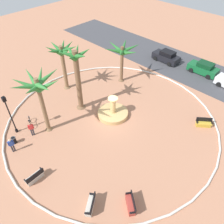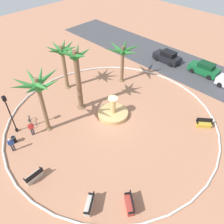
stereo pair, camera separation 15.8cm
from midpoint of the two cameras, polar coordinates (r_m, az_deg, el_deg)
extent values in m
plane|color=tan|center=(23.92, -0.29, -2.23)|extent=(80.00, 80.00, 0.00)
torus|color=silver|center=(23.85, -0.29, -2.05)|extent=(22.00, 22.00, 0.20)
cube|color=#424247|center=(34.45, 18.32, 10.71)|extent=(48.00, 8.00, 0.03)
cylinder|color=tan|center=(24.43, 0.04, -0.37)|extent=(3.30, 3.30, 0.45)
cylinder|color=teal|center=(24.46, 0.04, -0.43)|extent=(2.91, 2.91, 0.34)
cylinder|color=tan|center=(23.70, 0.04, 1.64)|extent=(0.59, 0.59, 1.79)
cylinder|color=#E0B370|center=(23.10, 0.04, 3.46)|extent=(1.06, 1.06, 0.12)
cylinder|color=brown|center=(23.76, -8.79, 7.62)|extent=(0.55, 0.55, 6.93)
cone|color=brown|center=(25.67, -8.06, 1.66)|extent=(1.05, 1.05, 0.50)
cone|color=#28702D|center=(21.61, -8.30, 13.88)|extent=(1.75, 0.60, 1.07)
cone|color=#28702D|center=(22.31, -7.71, 14.62)|extent=(1.28, 1.79, 1.22)
cone|color=#28702D|center=(22.83, -9.15, 15.05)|extent=(1.48, 1.70, 1.27)
cone|color=#28702D|center=(22.76, -10.78, 15.03)|extent=(1.77, 0.67, 1.10)
cone|color=#28702D|center=(22.19, -11.71, 14.25)|extent=(1.49, 1.73, 1.06)
cone|color=#28702D|center=(21.64, -10.31, 13.29)|extent=(1.35, 1.76, 1.29)
cylinder|color=brown|center=(21.93, -17.37, 1.39)|extent=(0.40, 0.40, 6.14)
cone|color=brown|center=(23.77, -16.02, -3.81)|extent=(0.76, 0.76, 0.50)
cone|color=#337F38|center=(19.46, -17.38, 6.00)|extent=(2.44, 0.70, 1.18)
cone|color=#337F38|center=(20.11, -16.07, 6.62)|extent=(2.16, 1.88, 1.66)
cone|color=#337F38|center=(20.77, -16.30, 8.66)|extent=(0.58, 2.42, 1.18)
cone|color=#337F38|center=(21.29, -18.04, 8.38)|extent=(2.01, 2.09, 1.60)
cone|color=#337F38|center=(21.31, -20.00, 8.12)|extent=(2.42, 0.83, 1.49)
cone|color=#337F38|center=(20.82, -21.51, 6.65)|extent=(2.05, 2.04, 1.59)
cone|color=#337F38|center=(20.15, -21.70, 5.93)|extent=(0.86, 2.45, 1.30)
cone|color=#337F38|center=(19.63, -19.96, 5.19)|extent=(1.89, 2.24, 1.41)
cylinder|color=brown|center=(27.72, -12.28, 10.86)|extent=(0.46, 0.46, 5.61)
cone|color=brown|center=(29.07, -11.57, 6.54)|extent=(0.87, 0.87, 0.50)
cone|color=#28702D|center=(25.95, -12.06, 14.63)|extent=(2.00, 0.75, 1.39)
cone|color=#28702D|center=(26.35, -11.11, 15.48)|extent=(1.88, 1.72, 1.19)
cone|color=#28702D|center=(27.05, -11.54, 15.95)|extent=(0.61, 1.98, 1.33)
cone|color=#28702D|center=(27.36, -12.59, 16.07)|extent=(1.70, 1.86, 1.34)
cone|color=#28702D|center=(27.26, -14.27, 15.82)|extent=(2.02, 0.68, 1.25)
cone|color=#28702D|center=(26.74, -14.86, 14.96)|extent=(1.66, 1.87, 1.42)
cone|color=#28702D|center=(26.10, -14.59, 14.67)|extent=(0.73, 2.03, 1.18)
cone|color=#28702D|center=(25.78, -13.24, 14.54)|extent=(1.87, 1.72, 1.20)
cylinder|color=brown|center=(28.73, 2.33, 11.98)|extent=(0.41, 0.41, 4.76)
cone|color=brown|center=(29.84, 2.22, 8.43)|extent=(0.77, 0.77, 0.50)
cone|color=#28702D|center=(27.21, 4.24, 14.82)|extent=(2.37, 0.66, 1.35)
cone|color=#28702D|center=(28.13, 4.65, 15.94)|extent=(1.61, 2.35, 1.19)
cone|color=#28702D|center=(28.74, 2.96, 16.64)|extent=(1.66, 2.33, 1.15)
cone|color=#28702D|center=(28.44, 0.74, 16.29)|extent=(2.37, 0.58, 1.25)
cone|color=#28702D|center=(27.50, 0.17, 15.41)|extent=(1.69, 2.32, 1.21)
cone|color=#28702D|center=(26.79, 2.16, 14.65)|extent=(1.83, 2.25, 1.20)
cube|color=beige|center=(17.99, -5.84, -22.41)|extent=(1.32, 1.60, 0.12)
cube|color=black|center=(17.69, -5.20, -22.11)|extent=(0.98, 1.36, 0.50)
cube|color=#B6ADA0|center=(18.22, -5.78, -22.76)|extent=(1.22, 1.47, 0.39)
cube|color=black|center=(17.57, -6.52, -24.36)|extent=(0.42, 0.32, 0.24)
cube|color=black|center=(18.19, -5.27, -20.14)|extent=(0.42, 0.32, 0.24)
cube|color=beige|center=(20.13, -19.39, -15.20)|extent=(0.57, 1.62, 0.12)
cube|color=black|center=(19.77, -19.25, -15.09)|extent=(0.15, 1.60, 0.50)
cube|color=#B6ADA0|center=(20.33, -19.23, -15.60)|extent=(0.52, 1.49, 0.39)
cube|color=black|center=(19.91, -21.31, -16.17)|extent=(0.45, 0.10, 0.24)
cube|color=black|center=(20.15, -17.69, -13.79)|extent=(0.45, 0.10, 0.24)
cube|color=#B73D33|center=(17.99, 4.42, -22.26)|extent=(1.58, 1.37, 0.12)
cube|color=black|center=(17.75, 5.19, -21.72)|extent=(1.32, 1.03, 0.50)
cube|color=#9C342B|center=(18.21, 4.38, -22.62)|extent=(1.45, 1.26, 0.39)
cube|color=black|center=(17.55, 4.99, -24.22)|extent=(0.34, 0.41, 0.24)
cube|color=black|center=(18.19, 3.93, -19.98)|extent=(0.34, 0.41, 0.24)
cube|color=gold|center=(24.86, 22.20, -2.60)|extent=(1.55, 1.40, 0.12)
cube|color=black|center=(24.82, 22.27, -1.77)|extent=(1.29, 1.08, 0.50)
cube|color=gold|center=(25.03, 22.05, -3.02)|extent=(1.43, 1.29, 0.39)
cube|color=black|center=(25.02, 23.91, -2.44)|extent=(0.35, 0.40, 0.24)
cube|color=black|center=(24.54, 20.62, -2.29)|extent=(0.35, 0.40, 0.24)
cylinder|color=black|center=(23.50, -24.47, -1.24)|extent=(0.12, 0.12, 3.97)
cylinder|color=black|center=(24.68, -23.29, -4.36)|extent=(0.28, 0.28, 0.30)
cube|color=black|center=(22.20, -26.03, 2.94)|extent=(0.32, 0.32, 0.44)
sphere|color=#F2EDCC|center=(22.20, -26.03, 2.94)|extent=(0.22, 0.22, 0.22)
cone|color=black|center=(22.05, -26.24, 3.51)|extent=(0.20, 0.20, 0.18)
cylinder|color=black|center=(23.52, -23.86, -6.62)|extent=(0.40, 0.40, 0.70)
torus|color=#4C4C51|center=(23.28, -24.10, -6.04)|extent=(0.46, 0.46, 0.06)
torus|color=black|center=(25.16, -20.48, -1.71)|extent=(0.67, 0.38, 0.72)
torus|color=black|center=(24.41, -20.35, -3.24)|extent=(0.67, 0.38, 0.72)
cylinder|color=#99999E|center=(24.63, -20.54, -2.07)|extent=(0.87, 0.47, 0.05)
cylinder|color=#99999E|center=(24.27, -20.58, -2.36)|extent=(0.04, 0.04, 0.30)
cube|color=black|center=(24.16, -20.67, -2.07)|extent=(0.22, 0.18, 0.06)
cylinder|color=#99999E|center=(24.89, -20.67, -1.17)|extent=(0.22, 0.41, 0.03)
cylinder|color=#33333D|center=(23.55, -19.98, -4.85)|extent=(0.14, 0.14, 0.87)
cylinder|color=#33333D|center=(23.53, -19.56, -4.75)|extent=(0.14, 0.14, 0.87)
cube|color=red|center=(23.06, -20.17, -3.57)|extent=(0.33, 0.39, 0.56)
sphere|color=#9E7051|center=(22.79, -20.40, -2.86)|extent=(0.22, 0.22, 0.22)
cylinder|color=red|center=(23.08, -20.70, -3.69)|extent=(0.09, 0.09, 0.53)
cylinder|color=red|center=(23.04, -19.64, -3.45)|extent=(0.09, 0.09, 0.53)
cylinder|color=#33333D|center=(22.77, -24.29, -8.48)|extent=(0.14, 0.14, 0.85)
cylinder|color=#33333D|center=(22.76, -23.86, -8.34)|extent=(0.14, 0.14, 0.85)
cube|color=#2D4CA5|center=(22.27, -24.57, -7.23)|extent=(0.29, 0.38, 0.56)
sphere|color=beige|center=(21.99, -24.86, -6.54)|extent=(0.22, 0.22, 0.22)
cylinder|color=#2D4CA5|center=(22.29, -25.11, -7.41)|extent=(0.09, 0.09, 0.53)
cylinder|color=#2D4CA5|center=(22.25, -24.03, -7.06)|extent=(0.09, 0.09, 0.53)
cube|color=black|center=(34.99, 13.43, 13.38)|extent=(4.03, 1.78, 0.90)
cube|color=black|center=(34.57, 13.90, 14.32)|extent=(2.03, 1.48, 0.60)
cube|color=#333D47|center=(35.03, 12.64, 14.75)|extent=(0.32, 1.37, 0.51)
cylinder|color=black|center=(35.08, 10.85, 13.27)|extent=(0.64, 0.23, 0.64)
cylinder|color=black|center=(36.36, 12.51, 14.08)|extent=(0.64, 0.23, 0.64)
cylinder|color=black|center=(33.94, 14.23, 11.70)|extent=(0.64, 0.23, 0.64)
cylinder|color=black|center=(35.25, 15.82, 12.57)|extent=(0.64, 0.23, 0.64)
cube|color=#145B2D|center=(33.53, 22.01, 10.10)|extent=(4.03, 1.77, 0.90)
cube|color=#0C371B|center=(33.14, 22.63, 11.02)|extent=(2.03, 1.48, 0.60)
cube|color=#333D47|center=(33.43, 21.23, 11.53)|extent=(0.32, 1.37, 0.51)
cylinder|color=black|center=(33.35, 19.35, 10.01)|extent=(0.64, 0.23, 0.64)
cylinder|color=black|center=(34.75, 20.68, 10.98)|extent=(0.64, 0.23, 0.64)
cylinder|color=black|center=(32.65, 23.12, 8.22)|extent=(0.64, 0.23, 0.64)
cylinder|color=black|center=(34.08, 24.33, 9.27)|extent=(0.64, 0.23, 0.64)
cylinder|color=black|center=(31.66, 25.41, 6.37)|extent=(0.65, 0.25, 0.64)
camera|label=1|loc=(0.08, -90.19, -0.17)|focal=35.89mm
camera|label=2|loc=(0.08, 89.81, 0.17)|focal=35.89mm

